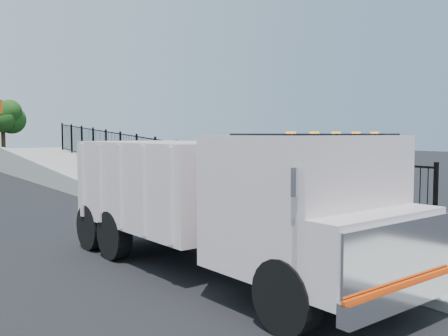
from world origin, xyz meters
TOP-DOWN VIEW (x-y plane):
  - ground at (0.00, 0.00)m, footprint 120.00×120.00m
  - sidewalk at (1.93, -2.00)m, footprint 3.55×12.00m
  - curb at (0.00, -2.00)m, footprint 0.30×12.00m
  - ramp at (2.12, 16.00)m, footprint 3.95×24.06m
  - iron_fence at (3.55, 12.00)m, footprint 0.10×28.00m
  - truck at (-1.69, -1.07)m, footprint 2.97×7.87m
  - worker at (1.41, -2.26)m, footprint 0.62×0.80m
  - debris at (2.71, 1.91)m, footprint 0.40×0.40m
  - tree_1 at (2.17, 38.45)m, footprint 2.31×2.31m

SIDE VIEW (x-z plane):
  - ground at x=0.00m, z-range 0.00..0.00m
  - ramp at x=2.12m, z-range -1.60..1.60m
  - sidewalk at x=1.93m, z-range 0.00..0.12m
  - curb at x=0.00m, z-range 0.00..0.16m
  - debris at x=2.71m, z-range 0.12..0.22m
  - iron_fence at x=3.55m, z-range 0.00..1.80m
  - worker at x=1.41m, z-range 0.12..2.06m
  - truck at x=-1.69m, z-range 0.17..2.81m
  - tree_1 at x=2.17m, z-range 1.34..6.50m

